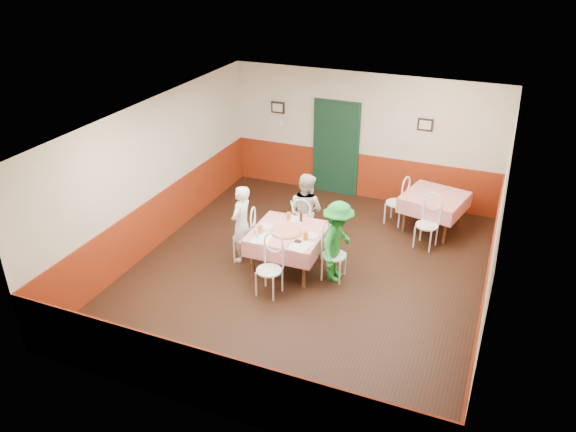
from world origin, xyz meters
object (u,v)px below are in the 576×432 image
at_px(main_table, 288,250).
at_px(chair_far, 304,225).
at_px(chair_right, 334,255).
at_px(diner_right, 338,242).
at_px(chair_second_a, 396,203).
at_px(beer_bottle, 301,217).
at_px(diner_far, 306,210).
at_px(pizza, 286,232).
at_px(chair_second_b, 427,225).
at_px(glass_a, 260,229).
at_px(glass_b, 306,236).
at_px(chair_left, 244,238).
at_px(chair_near, 269,271).
at_px(diner_left, 241,224).
at_px(wallet, 298,241).
at_px(glass_c, 289,216).
at_px(second_table, 433,212).

bearing_deg(main_table, chair_far, 90.77).
bearing_deg(chair_right, diner_right, -89.47).
relative_size(chair_right, chair_second_a, 1.00).
bearing_deg(beer_bottle, diner_far, 100.96).
relative_size(chair_right, pizza, 1.79).
bearing_deg(chair_second_a, diner_far, -28.87).
height_order(chair_second_b, glass_a, glass_a).
bearing_deg(pizza, beer_bottle, 80.05).
bearing_deg(glass_b, chair_right, 23.89).
height_order(chair_left, diner_far, diner_far).
xyz_separation_m(chair_left, glass_b, (1.25, -0.18, 0.39)).
bearing_deg(chair_far, glass_b, 110.18).
xyz_separation_m(chair_far, glass_a, (-0.40, -1.11, 0.38)).
bearing_deg(diner_far, chair_second_a, -117.80).
bearing_deg(chair_near, diner_left, 142.02).
bearing_deg(wallet, diner_left, 165.97).
bearing_deg(diner_left, chair_far, 139.24).
bearing_deg(diner_right, chair_far, 50.19).
height_order(diner_left, diner_right, diner_right).
distance_m(chair_near, diner_far, 1.77).
distance_m(chair_right, chair_near, 1.20).
bearing_deg(chair_second_b, glass_c, -137.13).
bearing_deg(chair_near, glass_a, 130.05).
xyz_separation_m(chair_far, beer_bottle, (0.09, -0.44, 0.41)).
relative_size(chair_second_b, diner_right, 0.62).
bearing_deg(glass_a, wallet, -2.99).
relative_size(chair_second_b, glass_a, 6.16).
bearing_deg(chair_far, chair_right, 134.50).
height_order(main_table, wallet, wallet).
height_order(chair_far, diner_left, diner_left).
bearing_deg(wallet, second_table, 55.67).
relative_size(chair_far, chair_second_a, 1.00).
height_order(chair_far, beer_bottle, beer_bottle).
height_order(chair_left, chair_right, same).
bearing_deg(glass_a, chair_right, 12.07).
distance_m(second_table, chair_near, 3.94).
relative_size(main_table, chair_near, 1.36).
bearing_deg(glass_a, second_table, 46.95).
bearing_deg(main_table, chair_left, -179.23).
xyz_separation_m(second_table, chair_second_b, (0.00, -0.75, 0.08)).
height_order(chair_right, chair_near, same).
height_order(chair_right, chair_second_a, same).
bearing_deg(diner_far, diner_left, 59.69).
relative_size(second_table, pizza, 2.23).
height_order(chair_far, glass_b, glass_b).
relative_size(chair_far, glass_b, 5.95).
bearing_deg(main_table, diner_right, 0.77).
xyz_separation_m(chair_near, chair_second_b, (2.12, 2.56, 0.00)).
distance_m(second_table, wallet, 3.34).
distance_m(chair_right, chair_second_b, 2.13).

